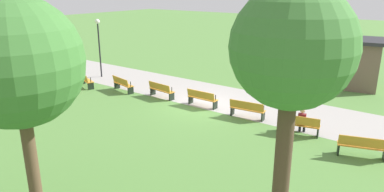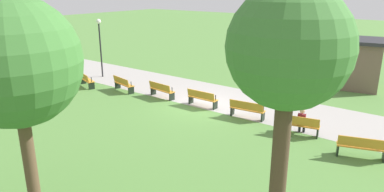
{
  "view_description": "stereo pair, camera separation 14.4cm",
  "coord_description": "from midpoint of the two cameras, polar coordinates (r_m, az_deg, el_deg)",
  "views": [
    {
      "loc": [
        10.17,
        -14.6,
        6.09
      ],
      "look_at": [
        0.0,
        -0.95,
        0.8
      ],
      "focal_mm": 33.14,
      "sensor_mm": 36.0,
      "label": 1
    },
    {
      "loc": [
        10.29,
        -14.51,
        6.09
      ],
      "look_at": [
        0.0,
        -0.95,
        0.8
      ],
      "focal_mm": 33.14,
      "sensor_mm": 36.0,
      "label": 2
    }
  ],
  "objects": [
    {
      "name": "path_paving",
      "position": [
        20.28,
        5.0,
        -0.27
      ],
      "size": [
        36.64,
        4.41,
        0.01
      ],
      "primitive_type": "cube",
      "color": "#A39E99",
      "rests_on": "ground"
    },
    {
      "name": "trash_bin",
      "position": [
        26.31,
        -23.48,
        3.37
      ],
      "size": [
        0.43,
        0.43,
        0.84
      ],
      "primitive_type": "cylinder",
      "color": "#2D512D",
      "rests_on": "ground"
    },
    {
      "name": "bench_0",
      "position": [
        24.85,
        -21.9,
        2.93
      ],
      "size": [
        1.74,
        1.12,
        0.89
      ],
      "rotation": [
        0.0,
        0.0,
        -0.42
      ],
      "color": "orange",
      "rests_on": "ground"
    },
    {
      "name": "bench_3",
      "position": [
        20.14,
        -4.74,
        1.0
      ],
      "size": [
        1.73,
        0.65,
        0.89
      ],
      "rotation": [
        0.0,
        0.0,
        -0.11
      ],
      "color": "orange",
      "rests_on": "ground"
    },
    {
      "name": "lamp_post",
      "position": [
        25.21,
        -14.47,
        9.18
      ],
      "size": [
        0.32,
        0.32,
        3.99
      ],
      "color": "black",
      "rests_on": "ground"
    },
    {
      "name": "bench_6",
      "position": [
        15.75,
        17.03,
        -4.44
      ],
      "size": [
        1.75,
        0.82,
        0.89
      ],
      "rotation": [
        0.0,
        0.0,
        0.21
      ],
      "color": "orange",
      "rests_on": "ground"
    },
    {
      "name": "bench_5",
      "position": [
        17.13,
        9.08,
        -2.11
      ],
      "size": [
        1.73,
        0.65,
        0.89
      ],
      "rotation": [
        0.0,
        0.0,
        0.11
      ],
      "color": "orange",
      "rests_on": "ground"
    },
    {
      "name": "bench_2",
      "position": [
        21.71,
        -10.85,
        1.94
      ],
      "size": [
        1.75,
        0.82,
        0.89
      ],
      "rotation": [
        0.0,
        0.0,
        -0.21
      ],
      "color": "orange",
      "rests_on": "ground"
    },
    {
      "name": "tree_0",
      "position": [
        10.03,
        -26.27,
        4.78
      ],
      "size": [
        3.41,
        3.41,
        5.96
      ],
      "color": "brown",
      "rests_on": "ground"
    },
    {
      "name": "bench_4",
      "position": [
        18.61,
        1.86,
        -0.33
      ],
      "size": [
        1.69,
        0.47,
        0.89
      ],
      "color": "orange",
      "rests_on": "ground"
    },
    {
      "name": "bench_1",
      "position": [
        23.28,
        -16.55,
        2.57
      ],
      "size": [
        1.76,
        0.97,
        0.89
      ],
      "rotation": [
        0.0,
        0.0,
        -0.32
      ],
      "color": "orange",
      "rests_on": "ground"
    },
    {
      "name": "person_seated",
      "position": [
        15.82,
        17.49,
        -3.75
      ],
      "size": [
        0.41,
        0.57,
        1.2
      ],
      "rotation": [
        0.0,
        0.0,
        0.21
      ],
      "color": "maroon",
      "rests_on": "ground"
    },
    {
      "name": "kiosk",
      "position": [
        24.33,
        25.23,
        4.87
      ],
      "size": [
        3.61,
        3.66,
        3.04
      ],
      "rotation": [
        0.0,
        0.0,
        0.17
      ],
      "color": "brown",
      "rests_on": "ground"
    },
    {
      "name": "ground_plane",
      "position": [
        18.81,
        1.97,
        -1.64
      ],
      "size": [
        120.0,
        120.0,
        0.0
      ],
      "primitive_type": "plane",
      "color": "#54843D"
    },
    {
      "name": "tree_1",
      "position": [
        8.0,
        15.79,
        6.92
      ],
      "size": [
        2.77,
        2.77,
        6.21
      ],
      "color": "#4C3828",
      "rests_on": "ground"
    },
    {
      "name": "bench_7",
      "position": [
        14.51,
        25.89,
        -7.37
      ],
      "size": [
        1.76,
        0.97,
        0.89
      ],
      "rotation": [
        0.0,
        0.0,
        0.32
      ],
      "color": "orange",
      "rests_on": "ground"
    }
  ]
}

